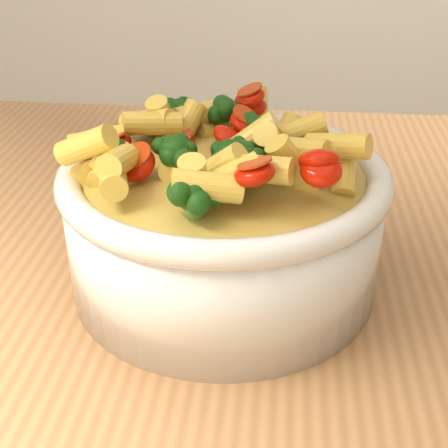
{
  "coord_description": "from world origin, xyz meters",
  "views": [
    {
      "loc": [
        0.1,
        -0.43,
        1.18
      ],
      "look_at": [
        0.06,
        -0.02,
        0.95
      ],
      "focal_mm": 50.0,
      "sensor_mm": 36.0,
      "label": 1
    }
  ],
  "objects": [
    {
      "name": "serving_bowl",
      "position": [
        0.06,
        -0.02,
        0.95
      ],
      "size": [
        0.24,
        0.24,
        0.11
      ],
      "color": "silver",
      "rests_on": "table"
    },
    {
      "name": "pasta_salad",
      "position": [
        0.06,
        -0.02,
        1.02
      ],
      "size": [
        0.19,
        0.19,
        0.04
      ],
      "color": "#F0C34C",
      "rests_on": "serving_bowl"
    },
    {
      "name": "table",
      "position": [
        0.0,
        0.0,
        0.8
      ],
      "size": [
        1.2,
        0.8,
        0.9
      ],
      "color": "#B57C4D",
      "rests_on": "ground"
    }
  ]
}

